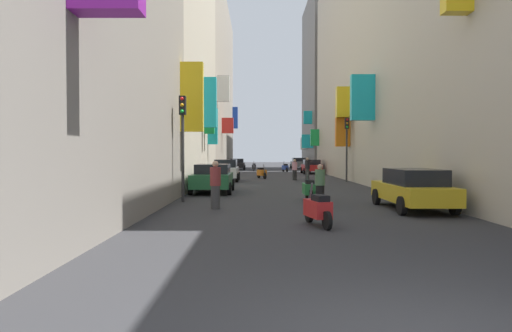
{
  "coord_description": "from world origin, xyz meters",
  "views": [
    {
      "loc": [
        -1.65,
        -4.21,
        1.92
      ],
      "look_at": [
        -1.68,
        22.55,
        1.2
      ],
      "focal_mm": 31.05,
      "sensor_mm": 36.0,
      "label": 1
    }
  ],
  "objects_px": {
    "parked_car_red": "(312,166)",
    "scooter_black": "(254,167)",
    "parked_car_grey": "(299,163)",
    "pedestrian_near_right": "(308,168)",
    "scooter_silver": "(307,168)",
    "pedestrian_near_left": "(295,170)",
    "parked_car_black": "(237,164)",
    "parked_car_white": "(226,170)",
    "scooter_orange": "(262,173)",
    "traffic_light_near_corner": "(347,139)",
    "pedestrian_crossing": "(216,185)",
    "traffic_light_far_corner": "(183,130)",
    "scooter_green": "(309,189)",
    "parked_car_green": "(213,177)",
    "scooter_red": "(318,209)",
    "parked_car_yellow": "(413,188)",
    "scooter_blue": "(286,167)",
    "pedestrian_mid_street": "(320,185)"
  },
  "relations": [
    {
      "from": "parked_car_red",
      "to": "scooter_black",
      "type": "height_order",
      "value": "parked_car_red"
    },
    {
      "from": "parked_car_grey",
      "to": "pedestrian_near_right",
      "type": "relative_size",
      "value": 2.64
    },
    {
      "from": "scooter_silver",
      "to": "pedestrian_near_left",
      "type": "distance_m",
      "value": 15.5
    },
    {
      "from": "parked_car_black",
      "to": "parked_car_grey",
      "type": "height_order",
      "value": "parked_car_grey"
    },
    {
      "from": "parked_car_white",
      "to": "pedestrian_near_right",
      "type": "xyz_separation_m",
      "value": [
        6.06,
        2.1,
        0.03
      ]
    },
    {
      "from": "scooter_orange",
      "to": "traffic_light_near_corner",
      "type": "xyz_separation_m",
      "value": [
        5.77,
        -4.33,
        2.52
      ]
    },
    {
      "from": "scooter_silver",
      "to": "traffic_light_near_corner",
      "type": "relative_size",
      "value": 0.43
    },
    {
      "from": "pedestrian_crossing",
      "to": "traffic_light_far_corner",
      "type": "height_order",
      "value": "traffic_light_far_corner"
    },
    {
      "from": "pedestrian_crossing",
      "to": "scooter_green",
      "type": "bearing_deg",
      "value": 39.72
    },
    {
      "from": "parked_car_white",
      "to": "scooter_silver",
      "type": "relative_size",
      "value": 2.22
    },
    {
      "from": "scooter_black",
      "to": "scooter_silver",
      "type": "bearing_deg",
      "value": -25.02
    },
    {
      "from": "parked_car_white",
      "to": "traffic_light_far_corner",
      "type": "relative_size",
      "value": 0.98
    },
    {
      "from": "scooter_silver",
      "to": "scooter_black",
      "type": "xyz_separation_m",
      "value": [
        -5.73,
        2.67,
        0.0
      ]
    },
    {
      "from": "scooter_green",
      "to": "scooter_silver",
      "type": "relative_size",
      "value": 1.0
    },
    {
      "from": "pedestrian_near_right",
      "to": "pedestrian_crossing",
      "type": "bearing_deg",
      "value": -106.34
    },
    {
      "from": "parked_car_green",
      "to": "scooter_silver",
      "type": "relative_size",
      "value": 2.13
    },
    {
      "from": "parked_car_white",
      "to": "scooter_red",
      "type": "xyz_separation_m",
      "value": [
        3.8,
        -19.78,
        -0.33
      ]
    },
    {
      "from": "parked_car_yellow",
      "to": "pedestrian_near_right",
      "type": "distance_m",
      "value": 18.47
    },
    {
      "from": "parked_car_yellow",
      "to": "scooter_black",
      "type": "bearing_deg",
      "value": 99.12
    },
    {
      "from": "parked_car_black",
      "to": "traffic_light_near_corner",
      "type": "relative_size",
      "value": 1.0
    },
    {
      "from": "scooter_black",
      "to": "parked_car_grey",
      "type": "bearing_deg",
      "value": 50.9
    },
    {
      "from": "scooter_blue",
      "to": "traffic_light_near_corner",
      "type": "distance_m",
      "value": 18.13
    },
    {
      "from": "parked_car_grey",
      "to": "scooter_red",
      "type": "height_order",
      "value": "parked_car_grey"
    },
    {
      "from": "scooter_orange",
      "to": "parked_car_green",
      "type": "bearing_deg",
      "value": -101.7
    },
    {
      "from": "scooter_silver",
      "to": "pedestrian_near_right",
      "type": "distance_m",
      "value": 14.12
    },
    {
      "from": "parked_car_grey",
      "to": "scooter_orange",
      "type": "height_order",
      "value": "parked_car_grey"
    },
    {
      "from": "scooter_black",
      "to": "scooter_green",
      "type": "bearing_deg",
      "value": -85.62
    },
    {
      "from": "parked_car_black",
      "to": "parked_car_green",
      "type": "xyz_separation_m",
      "value": [
        0.16,
        -31.65,
        0.03
      ]
    },
    {
      "from": "parked_car_yellow",
      "to": "pedestrian_near_left",
      "type": "distance_m",
      "value": 17.35
    },
    {
      "from": "parked_car_red",
      "to": "traffic_light_far_corner",
      "type": "xyz_separation_m",
      "value": [
        -8.39,
        -25.68,
        2.17
      ]
    },
    {
      "from": "pedestrian_near_left",
      "to": "traffic_light_far_corner",
      "type": "distance_m",
      "value": 15.9
    },
    {
      "from": "parked_car_black",
      "to": "scooter_orange",
      "type": "distance_m",
      "value": 19.29
    },
    {
      "from": "scooter_silver",
      "to": "pedestrian_mid_street",
      "type": "height_order",
      "value": "pedestrian_mid_street"
    },
    {
      "from": "parked_car_yellow",
      "to": "pedestrian_crossing",
      "type": "xyz_separation_m",
      "value": [
        -6.83,
        0.21,
        0.09
      ]
    },
    {
      "from": "scooter_red",
      "to": "pedestrian_near_left",
      "type": "distance_m",
      "value": 20.68
    },
    {
      "from": "scooter_green",
      "to": "traffic_light_near_corner",
      "type": "bearing_deg",
      "value": 71.3
    },
    {
      "from": "parked_car_yellow",
      "to": "scooter_green",
      "type": "relative_size",
      "value": 2.37
    },
    {
      "from": "parked_car_red",
      "to": "pedestrian_crossing",
      "type": "bearing_deg",
      "value": -103.8
    },
    {
      "from": "scooter_green",
      "to": "scooter_blue",
      "type": "xyz_separation_m",
      "value": [
        0.95,
        29.49,
        -0.0
      ]
    },
    {
      "from": "parked_car_green",
      "to": "scooter_silver",
      "type": "height_order",
      "value": "parked_car_green"
    },
    {
      "from": "traffic_light_far_corner",
      "to": "pedestrian_near_right",
      "type": "bearing_deg",
      "value": 66.68
    },
    {
      "from": "pedestrian_near_left",
      "to": "pedestrian_near_right",
      "type": "bearing_deg",
      "value": 49.06
    },
    {
      "from": "parked_car_white",
      "to": "pedestrian_mid_street",
      "type": "distance_m",
      "value": 15.65
    },
    {
      "from": "scooter_red",
      "to": "parked_car_yellow",
      "type": "bearing_deg",
      "value": 42.78
    },
    {
      "from": "parked_car_grey",
      "to": "pedestrian_crossing",
      "type": "distance_m",
      "value": 42.59
    },
    {
      "from": "parked_car_yellow",
      "to": "traffic_light_far_corner",
      "type": "distance_m",
      "value": 8.98
    },
    {
      "from": "pedestrian_near_right",
      "to": "traffic_light_near_corner",
      "type": "xyz_separation_m",
      "value": [
        2.29,
        -3.38,
        2.16
      ]
    },
    {
      "from": "parked_car_green",
      "to": "pedestrian_near_right",
      "type": "bearing_deg",
      "value": 62.36
    },
    {
      "from": "pedestrian_crossing",
      "to": "pedestrian_near_left",
      "type": "relative_size",
      "value": 1.09
    },
    {
      "from": "parked_car_white",
      "to": "scooter_green",
      "type": "bearing_deg",
      "value": -71.54
    }
  ]
}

